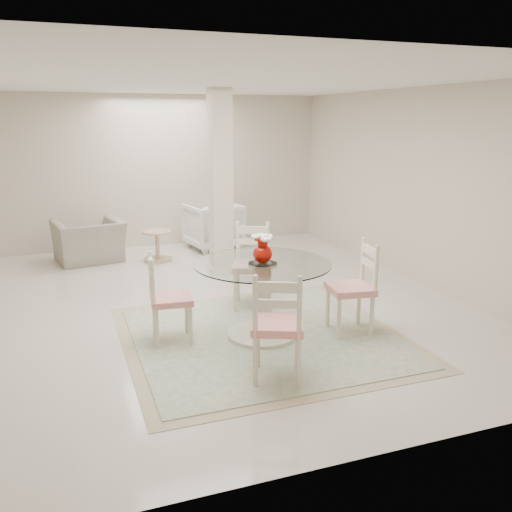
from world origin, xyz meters
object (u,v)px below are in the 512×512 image
object	(u,v)px
dining_chair_west	(164,292)
armchair_white	(213,226)
recliner_taupe	(89,241)
side_table	(157,247)
dining_table	(262,300)
dining_chair_east	(357,281)
column	(220,184)
red_vase	(263,249)
dining_chair_north	(252,259)
dining_chair_south	(277,319)

from	to	relation	value
dining_chair_west	armchair_white	size ratio (longest dim) A/B	1.15
recliner_taupe	side_table	bearing A→B (deg)	152.04
dining_table	dining_chair_east	bearing A→B (deg)	-12.43
dining_chair_west	side_table	bearing A→B (deg)	-2.61
dining_chair_east	armchair_white	world-z (taller)	dining_chair_east
dining_chair_east	column	bearing A→B (deg)	-157.19
column	dining_chair_east	size ratio (longest dim) A/B	2.42
dining_chair_east	side_table	xyz separation A→B (m)	(-1.48, 3.83, -0.36)
dining_chair_west	dining_table	bearing A→B (deg)	-96.34
dining_chair_west	red_vase	bearing A→B (deg)	-96.35
column	dining_table	distance (m)	2.74
recliner_taupe	red_vase	bearing A→B (deg)	100.48
armchair_white	side_table	bearing A→B (deg)	16.46
dining_chair_east	recliner_taupe	distance (m)	4.87
recliner_taupe	armchair_white	distance (m)	2.17
red_vase	dining_chair_north	xyz separation A→B (m)	(0.24, 1.00, -0.37)
armchair_white	dining_table	bearing A→B (deg)	71.59
dining_chair_north	dining_chair_south	size ratio (longest dim) A/B	1.02
dining_table	red_vase	world-z (taller)	red_vase
dining_chair_west	recliner_taupe	bearing A→B (deg)	14.17
column	dining_chair_north	distance (m)	1.73
column	dining_chair_south	world-z (taller)	column
dining_chair_west	armchair_white	bearing A→B (deg)	-16.37
dining_chair_west	recliner_taupe	distance (m)	3.76
column	red_vase	world-z (taller)	column
column	dining_chair_north	xyz separation A→B (m)	(-0.07, -1.56, -0.75)
red_vase	column	bearing A→B (deg)	83.25
dining_chair_south	armchair_white	xyz separation A→B (m)	(0.86, 5.16, -0.18)
dining_chair_north	dining_chair_south	xyz separation A→B (m)	(-0.48, -1.99, -0.01)
dining_chair_east	dining_chair_north	xyz separation A→B (m)	(-0.76, 1.22, 0.01)
dining_table	recliner_taupe	bearing A→B (deg)	111.29
dining_chair_east	dining_table	bearing A→B (deg)	-93.66
dining_table	side_table	world-z (taller)	dining_table
red_vase	dining_chair_south	world-z (taller)	red_vase
column	dining_chair_east	distance (m)	2.96
dining_table	armchair_white	distance (m)	4.21
dining_chair_east	armchair_white	distance (m)	4.40
dining_chair_east	recliner_taupe	bearing A→B (deg)	-139.88
dining_chair_east	dining_chair_west	xyz separation A→B (m)	(-1.99, 0.44, -0.04)
red_vase	recliner_taupe	bearing A→B (deg)	111.30
column	dining_chair_west	bearing A→B (deg)	-119.00
side_table	dining_chair_north	bearing A→B (deg)	-74.56
recliner_taupe	dining_chair_south	bearing A→B (deg)	93.90
dining_chair_west	side_table	world-z (taller)	dining_chair_west
column	red_vase	size ratio (longest dim) A/B	8.75
dining_chair_south	dining_chair_east	bearing A→B (deg)	-124.70
dining_chair_west	dining_chair_south	distance (m)	1.43
column	side_table	world-z (taller)	column
dining_table	armchair_white	bearing A→B (deg)	81.49
dining_chair_west	recliner_taupe	world-z (taller)	dining_chair_west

